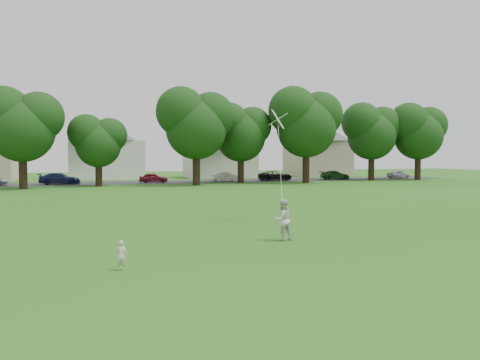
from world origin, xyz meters
name	(u,v)px	position (x,y,z in m)	size (l,w,h in m)	color
ground	(193,260)	(0.00, 0.00, 0.00)	(160.00, 160.00, 0.00)	#255D15
street	(111,183)	(0.00, 42.00, 0.01)	(90.00, 7.00, 0.01)	#2D2D30
toddler	(121,255)	(-2.18, -0.62, 0.42)	(0.30, 0.20, 0.83)	silver
older_boy	(283,220)	(3.91, 2.12, 0.78)	(0.75, 0.59, 1.55)	silver
kite	(280,160)	(4.78, 4.39, 3.00)	(1.37, 2.85, 6.16)	white
tree_row	(164,122)	(5.20, 36.16, 6.73)	(82.50, 9.26, 11.39)	black
parked_cars	(152,178)	(4.60, 41.00, 0.60)	(71.79, 2.08, 1.26)	black
house_row	(100,143)	(-0.77, 52.00, 4.92)	(77.26, 14.04, 9.95)	beige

